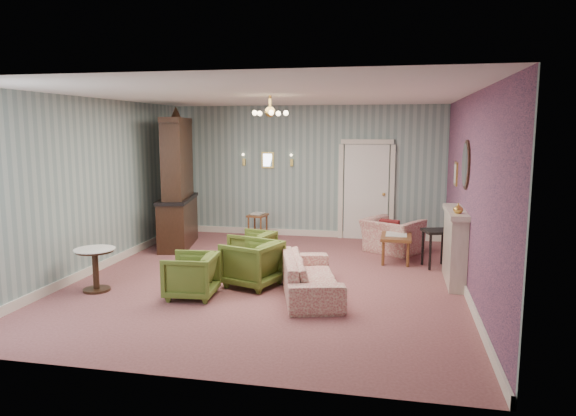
% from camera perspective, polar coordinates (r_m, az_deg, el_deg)
% --- Properties ---
extents(floor, '(7.00, 7.00, 0.00)m').
position_cam_1_polar(floor, '(8.56, -1.87, -7.65)').
color(floor, '#955757').
rests_on(floor, ground).
extents(ceiling, '(7.00, 7.00, 0.00)m').
position_cam_1_polar(ceiling, '(8.24, -1.97, 12.10)').
color(ceiling, white).
rests_on(ceiling, ground).
extents(wall_back, '(6.00, 0.00, 6.00)m').
position_cam_1_polar(wall_back, '(11.69, 2.13, 3.95)').
color(wall_back, gray).
rests_on(wall_back, ground).
extents(wall_front, '(6.00, 0.00, 6.00)m').
position_cam_1_polar(wall_front, '(4.98, -11.44, -2.50)').
color(wall_front, gray).
rests_on(wall_front, ground).
extents(wall_left, '(0.00, 7.00, 7.00)m').
position_cam_1_polar(wall_left, '(9.44, -19.92, 2.33)').
color(wall_left, gray).
rests_on(wall_left, ground).
extents(wall_right, '(0.00, 7.00, 7.00)m').
position_cam_1_polar(wall_right, '(8.12, 19.14, 1.43)').
color(wall_right, gray).
rests_on(wall_right, ground).
extents(wall_right_floral, '(0.00, 7.00, 7.00)m').
position_cam_1_polar(wall_right_floral, '(8.11, 19.04, 1.44)').
color(wall_right_floral, '#BE5F7B').
rests_on(wall_right_floral, ground).
extents(door, '(1.12, 0.12, 2.16)m').
position_cam_1_polar(door, '(11.54, 8.46, 1.95)').
color(door, white).
rests_on(door, floor).
extents(olive_chair_a, '(0.69, 0.73, 0.70)m').
position_cam_1_polar(olive_chair_a, '(7.69, -10.46, -6.98)').
color(olive_chair_a, '#576C26').
rests_on(olive_chair_a, floor).
extents(olive_chair_b, '(0.91, 0.94, 0.78)m').
position_cam_1_polar(olive_chair_b, '(8.11, -3.90, -5.76)').
color(olive_chair_b, '#576C26').
rests_on(olive_chair_b, floor).
extents(olive_chair_c, '(0.76, 0.79, 0.68)m').
position_cam_1_polar(olive_chair_c, '(9.27, -3.86, -4.23)').
color(olive_chair_c, '#576C26').
rests_on(olive_chair_c, floor).
extents(sofa_chintz, '(1.05, 2.01, 0.76)m').
position_cam_1_polar(sofa_chintz, '(7.69, 2.43, -6.62)').
color(sofa_chintz, '#A84449').
rests_on(sofa_chintz, floor).
extents(wingback_chair, '(1.21, 1.09, 0.88)m').
position_cam_1_polar(wingback_chair, '(10.44, 11.24, -2.36)').
color(wingback_chair, '#A84449').
rests_on(wingback_chair, floor).
extents(dresser, '(0.91, 1.75, 2.77)m').
position_cam_1_polar(dresser, '(10.90, -11.94, 3.09)').
color(dresser, black).
rests_on(dresser, floor).
extents(fireplace, '(0.30, 1.40, 1.16)m').
position_cam_1_polar(fireplace, '(8.63, 17.60, -3.95)').
color(fireplace, beige).
rests_on(fireplace, floor).
extents(mantel_vase, '(0.15, 0.15, 0.15)m').
position_cam_1_polar(mantel_vase, '(8.12, 17.95, -0.04)').
color(mantel_vase, gold).
rests_on(mantel_vase, fireplace).
extents(oval_mirror, '(0.04, 0.76, 0.84)m').
position_cam_1_polar(oval_mirror, '(8.47, 18.66, 4.46)').
color(oval_mirror, white).
rests_on(oval_mirror, wall_right).
extents(framed_print, '(0.04, 0.34, 0.42)m').
position_cam_1_polar(framed_print, '(9.83, 17.72, 3.54)').
color(framed_print, gold).
rests_on(framed_print, wall_right).
extents(coffee_table, '(0.55, 0.97, 0.49)m').
position_cam_1_polar(coffee_table, '(9.84, 11.61, -4.20)').
color(coffee_table, brown).
rests_on(coffee_table, floor).
extents(side_table_black, '(0.56, 0.56, 0.67)m').
position_cam_1_polar(side_table_black, '(9.50, 15.76, -4.27)').
color(side_table_black, black).
rests_on(side_table_black, floor).
extents(pedestal_table, '(0.65, 0.65, 0.65)m').
position_cam_1_polar(pedestal_table, '(8.36, -20.11, -6.29)').
color(pedestal_table, black).
rests_on(pedestal_table, floor).
extents(nesting_table, '(0.41, 0.50, 0.61)m').
position_cam_1_polar(nesting_table, '(11.46, -3.30, -1.94)').
color(nesting_table, brown).
rests_on(nesting_table, floor).
extents(gilt_mirror_back, '(0.28, 0.06, 0.36)m').
position_cam_1_polar(gilt_mirror_back, '(11.82, -2.22, 5.21)').
color(gilt_mirror_back, gold).
rests_on(gilt_mirror_back, wall_back).
extents(sconce_left, '(0.16, 0.12, 0.30)m').
position_cam_1_polar(sconce_left, '(11.94, -4.82, 5.22)').
color(sconce_left, gold).
rests_on(sconce_left, wall_back).
extents(sconce_right, '(0.16, 0.12, 0.30)m').
position_cam_1_polar(sconce_right, '(11.68, 0.39, 5.18)').
color(sconce_right, gold).
rests_on(sconce_right, wall_back).
extents(chandelier, '(0.56, 0.56, 0.36)m').
position_cam_1_polar(chandelier, '(8.23, -1.96, 10.23)').
color(chandelier, gold).
rests_on(chandelier, ceiling).
extents(burgundy_cushion, '(0.41, 0.28, 0.39)m').
position_cam_1_polar(burgundy_cushion, '(10.29, 10.95, -2.30)').
color(burgundy_cushion, maroon).
rests_on(burgundy_cushion, wingback_chair).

